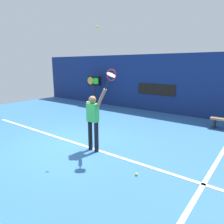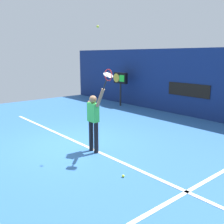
{
  "view_description": "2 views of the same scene",
  "coord_description": "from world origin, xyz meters",
  "px_view_note": "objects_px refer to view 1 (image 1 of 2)",
  "views": [
    {
      "loc": [
        4.99,
        -4.27,
        2.58
      ],
      "look_at": [
        1.12,
        0.8,
        1.12
      ],
      "focal_mm": 33.41,
      "sensor_mm": 36.0,
      "label": 1
    },
    {
      "loc": [
        6.91,
        -4.24,
        2.81
      ],
      "look_at": [
        1.14,
        0.66,
        1.17
      ],
      "focal_mm": 42.08,
      "sensor_mm": 36.0,
      "label": 2
    }
  ],
  "objects_px": {
    "tennis_ball": "(97,27)",
    "scoreboard_clock": "(94,82)",
    "tennis_racket": "(111,76)",
    "spare_ball": "(137,174)",
    "tennis_player": "(93,119)"
  },
  "relations": [
    {
      "from": "tennis_player",
      "to": "tennis_ball",
      "type": "xyz_separation_m",
      "value": [
        0.12,
        0.09,
        2.55
      ]
    },
    {
      "from": "tennis_player",
      "to": "scoreboard_clock",
      "type": "bearing_deg",
      "value": 131.75
    },
    {
      "from": "tennis_ball",
      "to": "scoreboard_clock",
      "type": "relative_size",
      "value": 0.04
    },
    {
      "from": "scoreboard_clock",
      "to": "spare_ball",
      "type": "relative_size",
      "value": 27.51
    },
    {
      "from": "scoreboard_clock",
      "to": "tennis_player",
      "type": "bearing_deg",
      "value": -48.25
    },
    {
      "from": "tennis_ball",
      "to": "tennis_racket",
      "type": "bearing_deg",
      "value": -10.26
    },
    {
      "from": "tennis_ball",
      "to": "scoreboard_clock",
      "type": "height_order",
      "value": "tennis_ball"
    },
    {
      "from": "tennis_racket",
      "to": "spare_ball",
      "type": "xyz_separation_m",
      "value": [
        1.14,
        -0.48,
        -2.24
      ]
    },
    {
      "from": "tennis_player",
      "to": "scoreboard_clock",
      "type": "xyz_separation_m",
      "value": [
        -4.87,
        5.46,
        0.46
      ]
    },
    {
      "from": "spare_ball",
      "to": "tennis_racket",
      "type": "bearing_deg",
      "value": 157.05
    },
    {
      "from": "tennis_player",
      "to": "tennis_racket",
      "type": "relative_size",
      "value": 3.17
    },
    {
      "from": "tennis_racket",
      "to": "scoreboard_clock",
      "type": "bearing_deg",
      "value": 135.4
    },
    {
      "from": "tennis_player",
      "to": "spare_ball",
      "type": "height_order",
      "value": "tennis_player"
    },
    {
      "from": "scoreboard_clock",
      "to": "spare_ball",
      "type": "bearing_deg",
      "value": -41.67
    },
    {
      "from": "tennis_ball",
      "to": "spare_ball",
      "type": "relative_size",
      "value": 1.0
    }
  ]
}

